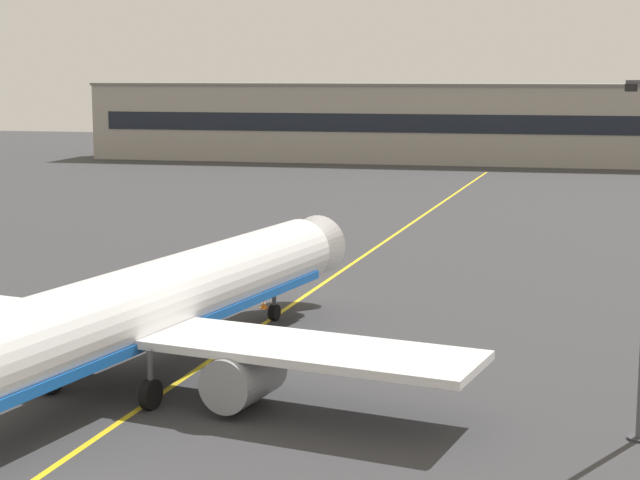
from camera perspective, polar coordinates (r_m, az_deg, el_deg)
taxiway_centreline at (r=63.64m, az=-1.70°, el=-3.64°), size 11.87×179.65×0.01m
airliner_foreground at (r=47.36m, az=-10.64°, el=-4.08°), size 32.30×41.18×11.65m
safety_cone_by_nose_gear at (r=63.25m, az=-3.08°, el=-3.49°), size 0.44×0.44×0.55m
terminal_building at (r=164.59m, az=11.52°, el=6.19°), size 140.26×12.40×12.27m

